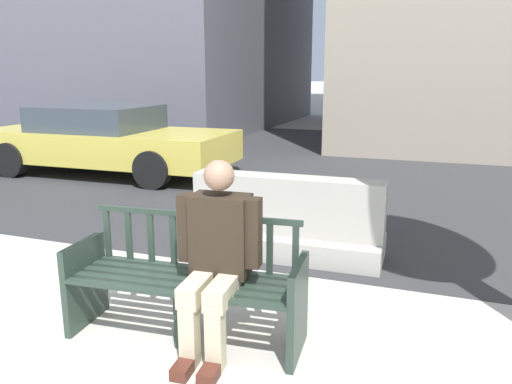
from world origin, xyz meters
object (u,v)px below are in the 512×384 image
object	(u,v)px
street_bench	(186,285)
seated_person	(216,253)
car_taxi_near	(106,140)
jersey_barrier_centre	(287,223)

from	to	relation	value
street_bench	seated_person	bearing A→B (deg)	-8.38
car_taxi_near	seated_person	bearing A→B (deg)	-47.64
street_bench	car_taxi_near	xyz separation A→B (m)	(-4.26, 4.91, 0.24)
street_bench	seated_person	world-z (taller)	seated_person
street_bench	jersey_barrier_centre	world-z (taller)	street_bench
seated_person	jersey_barrier_centre	xyz separation A→B (m)	(-0.06, 1.91, -0.35)
street_bench	jersey_barrier_centre	size ratio (longest dim) A/B	0.86
street_bench	car_taxi_near	size ratio (longest dim) A/B	0.36
seated_person	car_taxi_near	size ratio (longest dim) A/B	0.28
seated_person	car_taxi_near	world-z (taller)	seated_person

